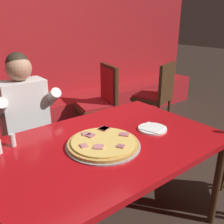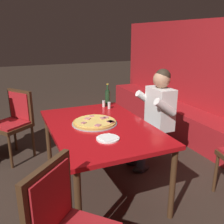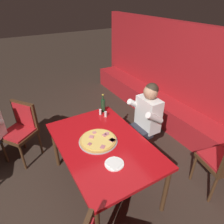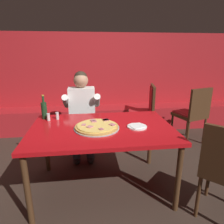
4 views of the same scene
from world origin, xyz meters
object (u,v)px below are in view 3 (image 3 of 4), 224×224
at_px(pizza, 98,140).
at_px(beer_bottle, 103,105).
at_px(main_dining_table, 103,147).
at_px(dining_chair_far_right, 21,127).
at_px(plate_white_paper, 114,164).
at_px(diner_seated_blue_shirt, 143,120).
at_px(shaker_black_pepper, 106,114).
at_px(shaker_parmesan, 100,112).

relative_size(pizza, beer_bottle, 1.64).
distance_m(main_dining_table, beer_bottle, 0.77).
relative_size(main_dining_table, dining_chair_far_right, 1.61).
xyz_separation_m(plate_white_paper, diner_seated_blue_shirt, (-0.60, 0.87, -0.07)).
relative_size(plate_white_paper, shaker_black_pepper, 2.44).
height_order(plate_white_paper, dining_chair_far_right, dining_chair_far_right).
bearing_deg(plate_white_paper, diner_seated_blue_shirt, 124.72).
relative_size(pizza, diner_seated_blue_shirt, 0.38).
relative_size(plate_white_paper, dining_chair_far_right, 0.22).
height_order(beer_bottle, shaker_black_pepper, beer_bottle).
bearing_deg(plate_white_paper, beer_bottle, 157.97).
bearing_deg(dining_chair_far_right, plate_white_paper, 25.61).
bearing_deg(pizza, main_dining_table, 31.99).
bearing_deg(pizza, diner_seated_blue_shirt, 101.57).
bearing_deg(shaker_parmesan, dining_chair_far_right, -117.97).
relative_size(shaker_parmesan, dining_chair_far_right, 0.09).
bearing_deg(shaker_parmesan, shaker_black_pepper, 21.42).
bearing_deg(pizza, beer_bottle, 146.94).
bearing_deg(shaker_black_pepper, beer_bottle, 164.77).
distance_m(diner_seated_blue_shirt, dining_chair_far_right, 1.88).
xyz_separation_m(shaker_parmesan, shaker_black_pepper, (0.10, 0.04, 0.00)).
bearing_deg(shaker_black_pepper, pizza, -37.91).
xyz_separation_m(pizza, plate_white_paper, (0.43, -0.02, -0.01)).
bearing_deg(shaker_black_pepper, dining_chair_far_right, -120.91).
xyz_separation_m(plate_white_paper, beer_bottle, (-1.04, 0.42, 0.10)).
relative_size(beer_bottle, diner_seated_blue_shirt, 0.23).
bearing_deg(shaker_parmesan, main_dining_table, -24.77).
height_order(shaker_parmesan, shaker_black_pepper, same).
bearing_deg(pizza, shaker_parmesan, 150.14).
height_order(main_dining_table, diner_seated_blue_shirt, diner_seated_blue_shirt).
distance_m(main_dining_table, pizza, 0.11).
height_order(plate_white_paper, diner_seated_blue_shirt, diner_seated_blue_shirt).
height_order(shaker_parmesan, dining_chair_far_right, dining_chair_far_right).
bearing_deg(pizza, plate_white_paper, -3.30).
xyz_separation_m(main_dining_table, diner_seated_blue_shirt, (-0.23, 0.81, 0.01)).
bearing_deg(dining_chair_far_right, pizza, 34.39).
distance_m(beer_bottle, shaker_black_pepper, 0.17).
bearing_deg(pizza, dining_chair_far_right, -145.61).
bearing_deg(main_dining_table, shaker_black_pepper, 148.11).
bearing_deg(beer_bottle, dining_chair_far_right, -114.02).
distance_m(plate_white_paper, shaker_parmesan, 1.04).
relative_size(diner_seated_blue_shirt, dining_chair_far_right, 1.35).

